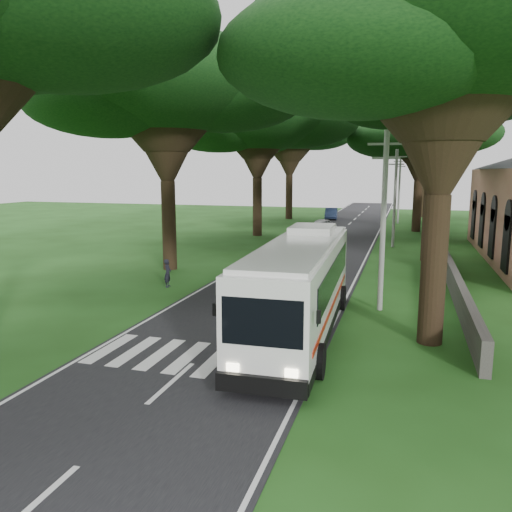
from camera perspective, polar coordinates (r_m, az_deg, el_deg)
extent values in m
plane|color=#1C4313|center=(18.95, -4.17, -9.57)|extent=(140.00, 140.00, 0.00)
cube|color=black|center=(42.64, 7.91, 1.17)|extent=(8.00, 120.00, 0.04)
cube|color=silver|center=(17.21, -6.60, -11.64)|extent=(8.00, 3.00, 0.01)
cube|color=#383533|center=(41.16, 20.18, 1.19)|extent=(0.35, 50.00, 1.20)
cylinder|color=gray|center=(22.82, 14.34, 3.74)|extent=(0.24, 0.24, 8.00)
cube|color=gray|center=(22.74, 14.70, 12.29)|extent=(1.60, 0.10, 0.10)
cube|color=gray|center=(22.72, 14.64, 10.78)|extent=(1.20, 0.10, 0.10)
cylinder|color=gray|center=(42.76, 15.59, 6.31)|extent=(0.24, 0.24, 8.00)
cube|color=gray|center=(42.72, 15.79, 10.86)|extent=(1.60, 0.10, 0.10)
cube|color=gray|center=(42.70, 15.76, 10.06)|extent=(1.20, 0.10, 0.10)
cylinder|color=gray|center=(62.74, 16.04, 7.24)|extent=(0.24, 0.24, 8.00)
cube|color=gray|center=(62.71, 16.19, 10.35)|extent=(1.60, 0.10, 0.10)
cube|color=gray|center=(62.70, 16.16, 9.80)|extent=(1.20, 0.10, 0.10)
cylinder|color=black|center=(32.31, -9.91, 3.43)|extent=(0.90, 0.90, 5.63)
cone|color=black|center=(32.15, -10.16, 11.81)|extent=(3.20, 3.20, 3.80)
ellipsoid|color=black|center=(32.56, -10.38, 18.81)|extent=(14.32, 14.32, 6.01)
cylinder|color=black|center=(48.85, 0.15, 5.63)|extent=(0.90, 0.90, 5.61)
cone|color=black|center=(48.75, 0.15, 11.16)|extent=(3.20, 3.20, 3.80)
ellipsoid|color=black|center=(49.01, 0.16, 15.79)|extent=(15.76, 15.76, 6.62)
cylinder|color=black|center=(66.48, 3.80, 6.73)|extent=(0.90, 0.90, 5.73)
cone|color=black|center=(66.41, 3.84, 10.83)|extent=(3.20, 3.20, 3.80)
ellipsoid|color=black|center=(66.62, 3.89, 14.36)|extent=(13.81, 13.81, 5.80)
cylinder|color=black|center=(19.05, 19.63, -1.57)|extent=(0.90, 0.90, 5.42)
cone|color=black|center=(18.75, 20.45, 12.40)|extent=(3.20, 3.20, 3.80)
ellipsoid|color=black|center=(19.33, 21.15, 23.48)|extent=(13.30, 13.30, 5.58)
cylinder|color=black|center=(36.87, 19.17, 3.97)|extent=(0.90, 0.90, 5.84)
cone|color=black|center=(36.75, 19.59, 11.47)|extent=(3.20, 3.20, 3.80)
ellipsoid|color=black|center=(37.17, 19.98, 18.01)|extent=(12.45, 12.45, 5.23)
cylinder|color=black|center=(54.82, 17.93, 5.41)|extent=(0.90, 0.90, 5.23)
cone|color=black|center=(54.71, 18.18, 10.13)|extent=(3.20, 3.20, 3.80)
ellipsoid|color=black|center=(54.88, 18.37, 13.77)|extent=(13.31, 13.31, 5.59)
cylinder|color=black|center=(72.79, 18.52, 6.69)|extent=(0.90, 0.90, 6.19)
cone|color=black|center=(72.74, 18.73, 10.62)|extent=(3.20, 3.20, 3.80)
ellipsoid|color=black|center=(73.01, 18.94, 14.28)|extent=(15.23, 15.23, 6.40)
cube|color=white|center=(19.14, 5.05, -3.30)|extent=(3.02, 12.26, 2.99)
cube|color=black|center=(19.34, 5.22, -1.86)|extent=(2.99, 10.04, 1.12)
cube|color=black|center=(19.51, 4.99, -7.44)|extent=(3.06, 12.30, 0.36)
cube|color=#A81D0B|center=(19.31, 5.02, -5.28)|extent=(3.02, 11.05, 0.18)
cube|color=white|center=(18.85, 5.12, 1.31)|extent=(2.79, 11.65, 0.18)
cylinder|color=black|center=(16.02, -2.05, -11.10)|extent=(0.40, 1.13, 1.12)
cylinder|color=black|center=(15.53, 7.15, -11.85)|extent=(0.40, 1.13, 1.12)
cylinder|color=black|center=(23.37, 3.50, -4.41)|extent=(0.40, 1.13, 1.12)
cylinder|color=black|center=(23.04, 9.72, -4.74)|extent=(0.40, 1.13, 1.12)
imported|color=silver|center=(52.38, 7.75, 3.52)|extent=(2.58, 4.32, 1.38)
imported|color=navy|center=(66.52, 8.60, 4.82)|extent=(2.01, 4.56, 1.45)
imported|color=black|center=(27.56, -10.06, -1.94)|extent=(0.45, 0.61, 1.53)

